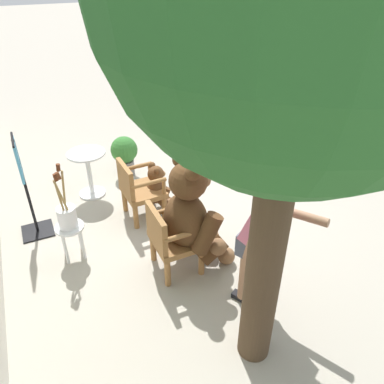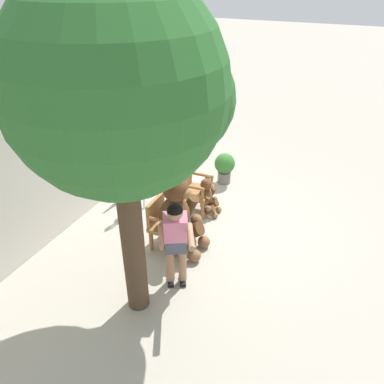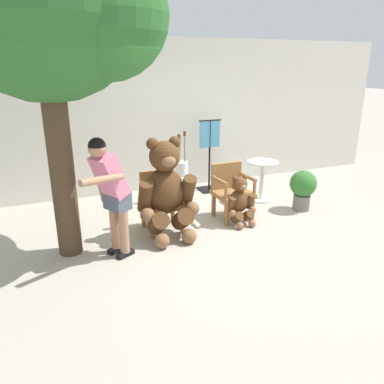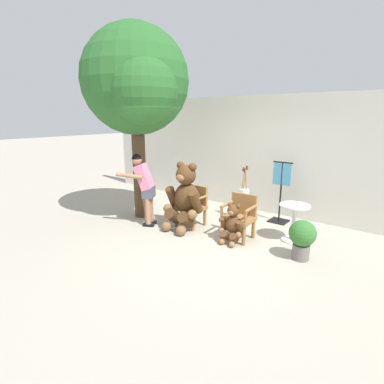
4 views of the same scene
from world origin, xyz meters
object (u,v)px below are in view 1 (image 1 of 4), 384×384
Objects in this scene: brush_bucket at (67,215)px; clothing_display_stand at (25,186)px; teddy_bear_large at (192,215)px; white_stool at (71,233)px; person_visitor at (262,232)px; round_side_table at (88,169)px; potted_plant at (124,153)px; wooden_chair_left at (171,237)px; teddy_bear_small at (158,189)px; wooden_chair_right at (139,188)px.

clothing_display_stand reaches higher than brush_bucket.
teddy_bear_large reaches higher than white_stool.
person_visitor is at bearing -156.26° from teddy_bear_large.
person_visitor reaches higher than round_side_table.
potted_plant is (0.38, -0.66, -0.05)m from round_side_table.
wooden_chair_left is 1.12× the size of teddy_bear_small.
teddy_bear_small is 1.67× the size of white_stool.
clothing_display_stand is at bearing 27.55° from white_stool.
white_stool is (-0.46, 1.29, -0.02)m from teddy_bear_small.
round_side_table is (0.87, 0.78, 0.07)m from teddy_bear_small.
person_visitor reaches higher than teddy_bear_small.
potted_plant is (1.71, -1.17, 0.04)m from white_stool.
teddy_bear_small is 1.37m from white_stool.
teddy_bear_small is at bearing -174.75° from potted_plant.
potted_plant is (3.23, 0.45, -0.52)m from person_visitor.
teddy_bear_large is 1.77× the size of brush_bucket.
wooden_chair_left reaches higher than potted_plant.
potted_plant is at bearing -56.96° from clothing_display_stand.
round_side_table is 1.11m from clothing_display_stand.
brush_bucket is (-0.46, 1.29, 0.25)m from teddy_bear_small.
teddy_bear_small reaches higher than round_side_table.
white_stool is (1.52, 1.62, -0.56)m from person_visitor.
potted_plant is at bearing -60.36° from round_side_table.
teddy_bear_small is 1.06× the size of round_side_table.
wooden_chair_right is at bearing 17.32° from person_visitor.
white_stool is 0.34× the size of clothing_display_stand.
white_stool is 0.64× the size of round_side_table.
wooden_chair_right is 0.61× the size of teddy_bear_large.
brush_bucket is (-0.00, 0.00, 0.27)m from white_stool.
clothing_display_stand is at bearing 27.51° from brush_bucket.
round_side_table is (1.33, -0.51, -0.18)m from brush_bucket.
wooden_chair_left is at bearing 180.00° from wooden_chair_right.
wooden_chair_right is at bearing -65.61° from white_stool.
person_visitor is 2.24m from brush_bucket.
wooden_chair_right is 1.12m from brush_bucket.
brush_bucket reaches higher than round_side_table.
wooden_chair_right is 1.42m from clothing_display_stand.
person_visitor is at bearing -133.14° from brush_bucket.
person_visitor is (-0.82, -0.36, 0.23)m from teddy_bear_large.
wooden_chair_right is at bearing 90.84° from teddy_bear_small.
person_visitor is at bearing -162.68° from wooden_chair_right.
brush_bucket is 0.80m from clothing_display_stand.
teddy_bear_small is at bearing -89.16° from wooden_chair_right.
teddy_bear_large reaches higher than teddy_bear_small.
potted_plant is at bearing -34.45° from white_stool.
brush_bucket is at bearing 114.40° from wooden_chair_right.
wooden_chair_left reaches higher than round_side_table.
wooden_chair_left is 1.19× the size of round_side_table.
teddy_bear_small is (0.00, -0.28, -0.09)m from wooden_chair_right.
white_stool is at bearing 46.85° from person_visitor.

